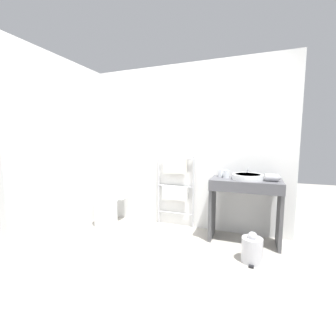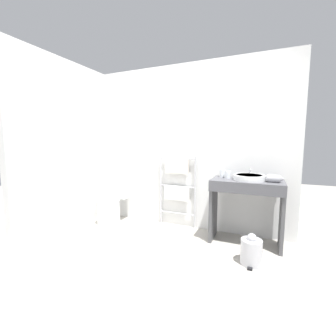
% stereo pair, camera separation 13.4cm
% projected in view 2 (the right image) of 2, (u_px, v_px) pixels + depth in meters
% --- Properties ---
extents(ground_plane, '(12.00, 12.00, 0.00)m').
position_uv_depth(ground_plane, '(139.00, 271.00, 2.28)').
color(ground_plane, '#A8A399').
extents(wall_back, '(3.12, 0.12, 2.43)m').
position_uv_depth(wall_back, '(185.00, 147.00, 3.42)').
color(wall_back, white).
rests_on(wall_back, ground_plane).
extents(wall_side, '(0.12, 2.01, 2.43)m').
position_uv_depth(wall_side, '(74.00, 148.00, 3.34)').
color(wall_side, white).
rests_on(wall_side, ground_plane).
extents(toilet, '(0.38, 0.52, 0.75)m').
position_uv_depth(toilet, '(112.00, 203.00, 3.61)').
color(toilet, white).
rests_on(toilet, ground_plane).
extents(towel_radiator, '(0.58, 0.06, 1.09)m').
position_uv_depth(towel_radiator, '(177.00, 182.00, 3.42)').
color(towel_radiator, silver).
rests_on(towel_radiator, ground_plane).
extents(vanity_counter, '(0.87, 0.44, 0.83)m').
position_uv_depth(vanity_counter, '(246.00, 201.00, 2.83)').
color(vanity_counter, '#4C4C51').
rests_on(vanity_counter, ground_plane).
extents(sink_basin, '(0.38, 0.38, 0.07)m').
position_uv_depth(sink_basin, '(249.00, 177.00, 2.80)').
color(sink_basin, white).
rests_on(sink_basin, vanity_counter).
extents(faucet, '(0.02, 0.10, 0.12)m').
position_uv_depth(faucet, '(250.00, 172.00, 2.95)').
color(faucet, silver).
rests_on(faucet, vanity_counter).
extents(cup_near_wall, '(0.08, 0.08, 0.10)m').
position_uv_depth(cup_near_wall, '(223.00, 173.00, 3.04)').
color(cup_near_wall, white).
rests_on(cup_near_wall, vanity_counter).
extents(cup_near_edge, '(0.08, 0.08, 0.10)m').
position_uv_depth(cup_near_edge, '(228.00, 174.00, 2.95)').
color(cup_near_edge, white).
rests_on(cup_near_edge, vanity_counter).
extents(hair_dryer, '(0.19, 0.17, 0.09)m').
position_uv_depth(hair_dryer, '(274.00, 178.00, 2.67)').
color(hair_dryer, '#B7B7BC').
rests_on(hair_dryer, vanity_counter).
extents(trash_bin, '(0.22, 0.26, 0.34)m').
position_uv_depth(trash_bin, '(251.00, 251.00, 2.40)').
color(trash_bin, '#B7B7BC').
rests_on(trash_bin, ground_plane).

